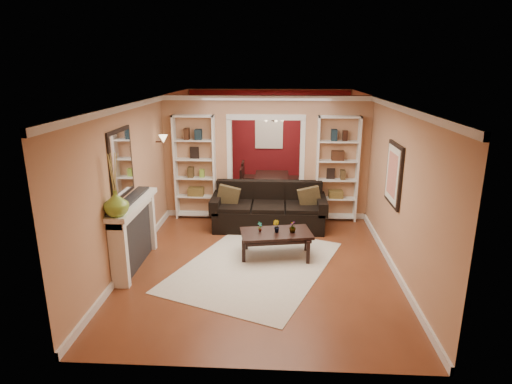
# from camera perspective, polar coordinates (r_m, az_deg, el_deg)

# --- Properties ---
(floor) EXTENTS (8.00, 8.00, 0.00)m
(floor) POSITION_cam_1_polar(r_m,az_deg,el_deg) (8.70, 0.98, -5.80)
(floor) COLOR brown
(floor) RESTS_ON ground
(ceiling) EXTENTS (8.00, 8.00, 0.00)m
(ceiling) POSITION_cam_1_polar(r_m,az_deg,el_deg) (8.08, 1.08, 12.23)
(ceiling) COLOR white
(ceiling) RESTS_ON ground
(wall_back) EXTENTS (8.00, 0.00, 8.00)m
(wall_back) POSITION_cam_1_polar(r_m,az_deg,el_deg) (12.21, 1.75, 7.23)
(wall_back) COLOR tan
(wall_back) RESTS_ON ground
(wall_front) EXTENTS (8.00, 0.00, 8.00)m
(wall_front) POSITION_cam_1_polar(r_m,az_deg,el_deg) (4.50, -0.93, -9.01)
(wall_front) COLOR tan
(wall_front) RESTS_ON ground
(wall_left) EXTENTS (0.00, 8.00, 8.00)m
(wall_left) POSITION_cam_1_polar(r_m,az_deg,el_deg) (8.67, -14.03, 2.99)
(wall_left) COLOR tan
(wall_left) RESTS_ON ground
(wall_right) EXTENTS (0.00, 8.00, 8.00)m
(wall_right) POSITION_cam_1_polar(r_m,az_deg,el_deg) (8.51, 16.36, 2.57)
(wall_right) COLOR tan
(wall_right) RESTS_ON ground
(partition_wall) EXTENTS (4.50, 0.15, 2.70)m
(partition_wall) POSITION_cam_1_polar(r_m,az_deg,el_deg) (9.46, 1.31, 4.56)
(partition_wall) COLOR tan
(partition_wall) RESTS_ON floor
(red_back_panel) EXTENTS (4.44, 0.04, 2.64)m
(red_back_panel) POSITION_cam_1_polar(r_m,az_deg,el_deg) (12.19, 1.74, 7.07)
(red_back_panel) COLOR maroon
(red_back_panel) RESTS_ON floor
(dining_window) EXTENTS (0.78, 0.03, 0.98)m
(dining_window) POSITION_cam_1_polar(r_m,az_deg,el_deg) (12.12, 1.75, 8.11)
(dining_window) COLOR #8CA5CC
(dining_window) RESTS_ON wall_back
(area_rug) EXTENTS (3.20, 3.70, 0.01)m
(area_rug) POSITION_cam_1_polar(r_m,az_deg,el_deg) (7.43, -0.09, -9.78)
(area_rug) COLOR beige
(area_rug) RESTS_ON floor
(sofa) EXTENTS (2.38, 1.03, 0.93)m
(sofa) POSITION_cam_1_polar(r_m,az_deg,el_deg) (8.96, 1.70, -1.97)
(sofa) COLOR black
(sofa) RESTS_ON floor
(pillow_left) EXTENTS (0.46, 0.16, 0.45)m
(pillow_left) POSITION_cam_1_polar(r_m,az_deg,el_deg) (8.94, -3.72, -0.61)
(pillow_left) COLOR brown
(pillow_left) RESTS_ON sofa
(pillow_right) EXTENTS (0.46, 0.17, 0.45)m
(pillow_right) POSITION_cam_1_polar(r_m,az_deg,el_deg) (8.90, 7.15, -0.79)
(pillow_right) COLOR brown
(pillow_right) RESTS_ON sofa
(coffee_table) EXTENTS (1.33, 0.88, 0.47)m
(coffee_table) POSITION_cam_1_polar(r_m,az_deg,el_deg) (7.70, 2.68, -6.98)
(coffee_table) COLOR black
(coffee_table) RESTS_ON floor
(plant_left) EXTENTS (0.11, 0.12, 0.18)m
(plant_left) POSITION_cam_1_polar(r_m,az_deg,el_deg) (7.58, 0.53, -4.68)
(plant_left) COLOR #336626
(plant_left) RESTS_ON coffee_table
(plant_center) EXTENTS (0.15, 0.15, 0.22)m
(plant_center) POSITION_cam_1_polar(r_m,az_deg,el_deg) (7.57, 2.71, -4.60)
(plant_center) COLOR #336626
(plant_center) RESTS_ON coffee_table
(plant_right) EXTENTS (0.13, 0.13, 0.21)m
(plant_right) POSITION_cam_1_polar(r_m,az_deg,el_deg) (7.58, 4.90, -4.66)
(plant_right) COLOR #336626
(plant_right) RESTS_ON coffee_table
(bookshelf_left) EXTENTS (0.90, 0.30, 2.30)m
(bookshelf_left) POSITION_cam_1_polar(r_m,az_deg,el_deg) (9.51, -8.12, 3.24)
(bookshelf_left) COLOR white
(bookshelf_left) RESTS_ON floor
(bookshelf_right) EXTENTS (0.90, 0.30, 2.30)m
(bookshelf_right) POSITION_cam_1_polar(r_m,az_deg,el_deg) (9.42, 10.75, 2.98)
(bookshelf_right) COLOR white
(bookshelf_right) RESTS_ON floor
(fireplace) EXTENTS (0.32, 1.70, 1.16)m
(fireplace) POSITION_cam_1_polar(r_m,az_deg,el_deg) (7.48, -15.75, -5.45)
(fireplace) COLOR white
(fireplace) RESTS_ON floor
(vase) EXTENTS (0.38, 0.38, 0.38)m
(vase) POSITION_cam_1_polar(r_m,az_deg,el_deg) (6.61, -18.16, -1.44)
(vase) COLOR #79A836
(vase) RESTS_ON fireplace
(mirror) EXTENTS (0.03, 0.95, 1.10)m
(mirror) POSITION_cam_1_polar(r_m,az_deg,el_deg) (7.18, -17.55, 3.69)
(mirror) COLOR silver
(mirror) RESTS_ON wall_left
(wall_sconce) EXTENTS (0.18, 0.18, 0.22)m
(wall_sconce) POSITION_cam_1_polar(r_m,az_deg,el_deg) (9.06, -12.62, 6.75)
(wall_sconce) COLOR #FFE0A5
(wall_sconce) RESTS_ON wall_left
(framed_art) EXTENTS (0.04, 0.85, 1.05)m
(framed_art) POSITION_cam_1_polar(r_m,az_deg,el_deg) (7.51, 17.84, 2.24)
(framed_art) COLOR black
(framed_art) RESTS_ON wall_right
(dining_table) EXTENTS (1.58, 0.88, 0.55)m
(dining_table) POSITION_cam_1_polar(r_m,az_deg,el_deg) (11.07, 2.24, 0.59)
(dining_table) COLOR black
(dining_table) RESTS_ON floor
(dining_chair_nw) EXTENTS (0.47, 0.47, 0.87)m
(dining_chair_nw) POSITION_cam_1_polar(r_m,az_deg,el_deg) (10.76, -0.71, 1.02)
(dining_chair_nw) COLOR black
(dining_chair_nw) RESTS_ON floor
(dining_chair_ne) EXTENTS (0.60, 0.60, 0.94)m
(dining_chair_ne) POSITION_cam_1_polar(r_m,az_deg,el_deg) (10.74, 5.16, 1.10)
(dining_chair_ne) COLOR black
(dining_chair_ne) RESTS_ON floor
(dining_chair_sw) EXTENTS (0.58, 0.58, 0.91)m
(dining_chair_sw) POSITION_cam_1_polar(r_m,az_deg,el_deg) (11.34, -0.51, 1.92)
(dining_chair_sw) COLOR black
(dining_chair_sw) RESTS_ON floor
(dining_chair_se) EXTENTS (0.50, 0.50, 0.89)m
(dining_chair_se) POSITION_cam_1_polar(r_m,az_deg,el_deg) (11.32, 5.06, 1.78)
(dining_chair_se) COLOR black
(dining_chair_se) RESTS_ON floor
(chandelier) EXTENTS (0.50, 0.50, 0.30)m
(chandelier) POSITION_cam_1_polar(r_m,az_deg,el_deg) (10.83, 1.60, 9.65)
(chandelier) COLOR #372119
(chandelier) RESTS_ON ceiling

